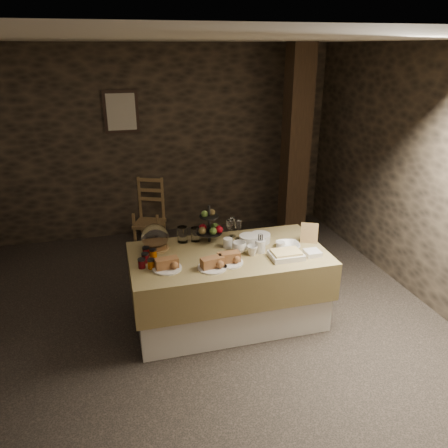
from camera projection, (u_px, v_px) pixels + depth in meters
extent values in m
cube|color=black|center=(165.00, 331.00, 4.20)|extent=(5.50, 5.00, 0.01)
cube|color=black|center=(135.00, 145.00, 5.95)|extent=(5.50, 0.02, 2.60)
cube|color=black|center=(247.00, 444.00, 1.48)|extent=(5.50, 0.02, 2.60)
cube|color=black|center=(432.00, 180.00, 4.37)|extent=(0.02, 5.00, 2.60)
cube|color=beige|center=(147.00, 38.00, 3.22)|extent=(5.50, 5.00, 0.01)
cube|color=silver|center=(228.00, 288.00, 4.28)|extent=(1.79, 0.92, 0.69)
cube|color=olive|center=(228.00, 270.00, 4.20)|extent=(1.85, 0.98, 0.38)
cube|color=brown|center=(149.00, 224.00, 6.19)|extent=(0.51, 0.50, 0.05)
cube|color=brown|center=(146.00, 190.00, 6.16)|extent=(0.36, 0.17, 0.38)
cube|color=black|center=(296.00, 147.00, 5.79)|extent=(0.30, 0.30, 2.60)
cube|color=#2E2019|center=(121.00, 112.00, 5.71)|extent=(0.45, 0.03, 0.55)
cube|color=beige|center=(121.00, 112.00, 5.69)|extent=(0.37, 0.01, 0.47)
cylinder|color=silver|center=(249.00, 240.00, 4.27)|extent=(0.19, 0.19, 0.10)
cylinder|color=silver|center=(260.00, 238.00, 4.35)|extent=(0.20, 0.20, 0.08)
cylinder|color=silver|center=(260.00, 246.00, 4.13)|extent=(0.10, 0.10, 0.12)
imported|color=silver|center=(239.00, 247.00, 4.12)|extent=(0.18, 0.18, 0.11)
imported|color=silver|center=(252.00, 250.00, 4.07)|extent=(0.12, 0.12, 0.09)
cylinder|color=silver|center=(228.00, 243.00, 4.22)|extent=(0.09, 0.09, 0.09)
cylinder|color=silver|center=(280.00, 246.00, 4.16)|extent=(0.08, 0.08, 0.09)
imported|color=silver|center=(288.00, 246.00, 4.20)|extent=(0.26, 0.26, 0.06)
cylinder|color=brown|center=(156.00, 248.00, 4.22)|extent=(0.26, 0.26, 0.01)
cylinder|color=#562E19|center=(155.00, 244.00, 4.20)|extent=(0.22, 0.22, 0.07)
sphere|color=white|center=(155.00, 237.00, 4.17)|extent=(0.26, 0.26, 0.26)
cylinder|color=black|center=(209.00, 224.00, 4.30)|extent=(0.03, 0.03, 0.38)
cylinder|color=black|center=(209.00, 232.00, 4.34)|extent=(0.27, 0.27, 0.01)
cylinder|color=black|center=(209.00, 216.00, 4.27)|extent=(0.19, 0.19, 0.01)
sphere|color=#4B6E2B|center=(215.00, 227.00, 4.37)|extent=(0.08, 0.08, 0.08)
sphere|color=maroon|center=(203.00, 228.00, 4.35)|extent=(0.08, 0.08, 0.08)
sphere|color=#4B6E2B|center=(213.00, 231.00, 4.27)|extent=(0.08, 0.08, 0.08)
sphere|color=brown|center=(202.00, 231.00, 4.27)|extent=(0.08, 0.08, 0.08)
sphere|color=maroon|center=(219.00, 230.00, 4.30)|extent=(0.08, 0.08, 0.08)
cylinder|color=silver|center=(167.00, 268.00, 3.83)|extent=(0.26, 0.26, 0.01)
cube|color=brown|center=(167.00, 263.00, 3.81)|extent=(0.21, 0.11, 0.09)
cylinder|color=silver|center=(212.00, 267.00, 3.84)|extent=(0.26, 0.26, 0.01)
cube|color=brown|center=(212.00, 262.00, 3.82)|extent=(0.21, 0.13, 0.09)
cylinder|color=silver|center=(229.00, 262.00, 3.93)|extent=(0.26, 0.26, 0.01)
cube|color=brown|center=(229.00, 257.00, 3.91)|extent=(0.20, 0.10, 0.09)
cylinder|color=#51080E|center=(145.00, 259.00, 3.93)|extent=(0.06, 0.06, 0.07)
cylinder|color=#B05300|center=(151.00, 264.00, 3.83)|extent=(0.06, 0.06, 0.07)
cylinder|color=#51080E|center=(142.00, 264.00, 3.84)|extent=(0.06, 0.06, 0.07)
cylinder|color=#B05300|center=(153.00, 254.00, 4.02)|extent=(0.06, 0.06, 0.07)
cylinder|color=#51080E|center=(146.00, 252.00, 4.06)|extent=(0.06, 0.06, 0.07)
cube|color=silver|center=(286.00, 255.00, 4.02)|extent=(0.30, 0.22, 0.05)
cube|color=#F3D384|center=(286.00, 252.00, 4.01)|extent=(0.26, 0.18, 0.02)
cube|color=silver|center=(312.00, 253.00, 4.08)|extent=(0.14, 0.14, 0.04)
cube|color=brown|center=(309.00, 234.00, 4.32)|extent=(0.18, 0.13, 0.22)
cylinder|color=white|center=(182.00, 234.00, 4.33)|extent=(0.10, 0.10, 0.16)
cylinder|color=white|center=(196.00, 234.00, 4.36)|extent=(0.09, 0.09, 0.14)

